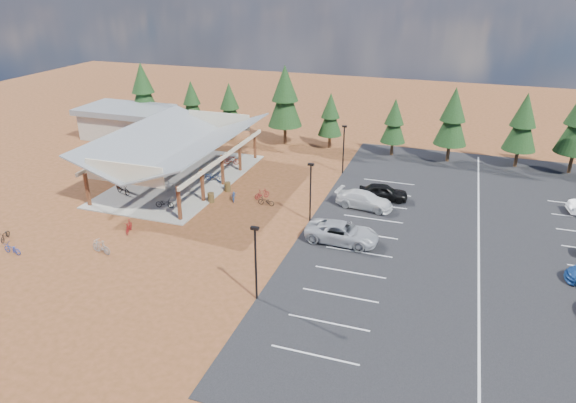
{
  "coord_description": "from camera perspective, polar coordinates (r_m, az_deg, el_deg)",
  "views": [
    {
      "loc": [
        15.74,
        -35.45,
        18.98
      ],
      "look_at": [
        3.26,
        1.37,
        1.8
      ],
      "focal_mm": 32.0,
      "sensor_mm": 36.0,
      "label": 1
    }
  ],
  "objects": [
    {
      "name": "lamp_post_1",
      "position": [
        42.12,
        2.51,
        1.48
      ],
      "size": [
        0.5,
        0.25,
        5.14
      ],
      "color": "black",
      "rests_on": "ground"
    },
    {
      "name": "bike_13",
      "position": [
        40.63,
        -20.06,
        -4.73
      ],
      "size": [
        1.88,
        0.85,
        1.09
      ],
      "primitive_type": "imported",
      "rotation": [
        0.0,
        0.0,
        4.52
      ],
      "color": "gray",
      "rests_on": "ground"
    },
    {
      "name": "bike_15",
      "position": [
        47.5,
        -2.89,
        0.87
      ],
      "size": [
        1.3,
        1.51,
        0.94
      ],
      "primitive_type": "imported",
      "rotation": [
        0.0,
        0.0,
        2.49
      ],
      "color": "maroon",
      "rests_on": "ground"
    },
    {
      "name": "bike_0",
      "position": [
        50.58,
        -17.86,
        1.32
      ],
      "size": [
        2.01,
        1.26,
        1.0
      ],
      "primitive_type": "imported",
      "rotation": [
        0.0,
        0.0,
        1.23
      ],
      "color": "black",
      "rests_on": "concrete_pad"
    },
    {
      "name": "car_2",
      "position": [
        39.78,
        6.03,
        -3.46
      ],
      "size": [
        5.74,
        2.8,
        1.57
      ],
      "primitive_type": "imported",
      "rotation": [
        0.0,
        0.0,
        1.54
      ],
      "color": "#A9ACB2",
      "rests_on": "asphalt_lot"
    },
    {
      "name": "bike_16",
      "position": [
        46.06,
        -2.45,
        0.03
      ],
      "size": [
        1.57,
        0.63,
        0.81
      ],
      "primitive_type": "imported",
      "rotation": [
        0.0,
        0.0,
        4.65
      ],
      "color": "black",
      "rests_on": "ground"
    },
    {
      "name": "trash_bin_0",
      "position": [
        47.18,
        -8.56,
        0.43
      ],
      "size": [
        0.6,
        0.6,
        0.9
      ],
      "primitive_type": "cylinder",
      "color": "#4C381B",
      "rests_on": "ground"
    },
    {
      "name": "bike_7",
      "position": [
        56.15,
        -6.32,
        4.6
      ],
      "size": [
        1.81,
        0.83,
        1.05
      ],
      "primitive_type": "imported",
      "rotation": [
        0.0,
        0.0,
        1.77
      ],
      "color": "#9C311E",
      "rests_on": "concrete_pad"
    },
    {
      "name": "bike_4",
      "position": [
        46.62,
        -13.55,
        -0.18
      ],
      "size": [
        1.74,
        0.88,
        0.87
      ],
      "primitive_type": "imported",
      "rotation": [
        0.0,
        0.0,
        1.76
      ],
      "color": "black",
      "rests_on": "concrete_pad"
    },
    {
      "name": "pine_1",
      "position": [
        68.2,
        -10.65,
        10.87
      ],
      "size": [
        2.92,
        2.92,
        6.79
      ],
      "color": "#382314",
      "rests_on": "ground"
    },
    {
      "name": "bike_2",
      "position": [
        54.86,
        -13.93,
        3.51
      ],
      "size": [
        1.83,
        0.7,
        0.95
      ],
      "primitive_type": "imported",
      "rotation": [
        0.0,
        0.0,
        1.53
      ],
      "color": "#17309D",
      "rests_on": "concrete_pad"
    },
    {
      "name": "pine_4",
      "position": [
        61.06,
        4.73,
        9.59
      ],
      "size": [
        2.84,
        2.84,
        6.61
      ],
      "color": "#382314",
      "rests_on": "ground"
    },
    {
      "name": "car_4",
      "position": [
        47.77,
        10.52,
        1.04
      ],
      "size": [
        4.67,
        2.48,
        1.51
      ],
      "primitive_type": "imported",
      "rotation": [
        0.0,
        0.0,
        1.73
      ],
      "color": "black",
      "rests_on": "asphalt_lot"
    },
    {
      "name": "outbuilding",
      "position": [
        68.73,
        -17.53,
        8.46
      ],
      "size": [
        11.0,
        7.0,
        3.9
      ],
      "color": "#ADA593",
      "rests_on": "ground"
    },
    {
      "name": "pine_6",
      "position": [
        58.57,
        17.85,
        8.94
      ],
      "size": [
        3.55,
        3.55,
        8.27
      ],
      "color": "#382314",
      "rests_on": "ground"
    },
    {
      "name": "asphalt_lot",
      "position": [
        42.96,
        20.42,
        -3.98
      ],
      "size": [
        27.0,
        44.0,
        0.04
      ],
      "primitive_type": "cube",
      "color": "black",
      "rests_on": "ground"
    },
    {
      "name": "pine_5",
      "position": [
        59.37,
        11.72,
        8.73
      ],
      "size": [
        2.82,
        2.82,
        6.56
      ],
      "color": "#382314",
      "rests_on": "ground"
    },
    {
      "name": "pine_3",
      "position": [
        61.91,
        -0.34,
        11.58
      ],
      "size": [
        4.1,
        4.1,
        9.55
      ],
      "color": "#382314",
      "rests_on": "ground"
    },
    {
      "name": "pine_0",
      "position": [
        70.93,
        -15.82,
        11.92
      ],
      "size": [
        3.79,
        3.79,
        8.84
      ],
      "color": "#382314",
      "rests_on": "ground"
    },
    {
      "name": "pine_2",
      "position": [
        64.2,
        -6.51,
        10.54
      ],
      "size": [
        3.08,
        3.08,
        7.18
      ],
      "color": "#382314",
      "rests_on": "ground"
    },
    {
      "name": "bike_8",
      "position": [
        45.77,
        -28.92,
        -3.31
      ],
      "size": [
        1.12,
        1.62,
        0.81
      ],
      "primitive_type": "imported",
      "rotation": [
        0.0,
        0.0,
        0.42
      ],
      "color": "black",
      "rests_on": "ground"
    },
    {
      "name": "bike_6",
      "position": [
        51.79,
        -8.24,
        2.79
      ],
      "size": [
        1.91,
        0.69,
        1.0
      ],
      "primitive_type": "imported",
      "rotation": [
        0.0,
        0.0,
        1.58
      ],
      "color": "navy",
      "rests_on": "concrete_pad"
    },
    {
      "name": "bike_14",
      "position": [
        47.38,
        -6.04,
        0.68
      ],
      "size": [
        1.21,
        1.83,
        0.91
      ],
      "primitive_type": "imported",
      "rotation": [
        0.0,
        0.0,
        0.39
      ],
      "color": "navy",
      "rests_on": "ground"
    },
    {
      "name": "bike_10",
      "position": [
        43.28,
        -28.33,
        -4.64
      ],
      "size": [
        1.68,
        0.71,
        0.86
      ],
      "primitive_type": "imported",
      "rotation": [
        0.0,
        0.0,
        4.63
      ],
      "color": "navy",
      "rests_on": "ground"
    },
    {
      "name": "bike_3",
      "position": [
        59.4,
        -10.74,
        5.4
      ],
      "size": [
        1.72,
        0.54,
        1.03
      ],
      "primitive_type": "imported",
      "rotation": [
        0.0,
        0.0,
        1.6
      ],
      "color": "maroon",
      "rests_on": "concrete_pad"
    },
    {
      "name": "ground",
      "position": [
        43.19,
        -4.69,
        -2.32
      ],
      "size": [
        140.0,
        140.0,
        0.0
      ],
      "primitive_type": "plane",
      "color": "#573317",
      "rests_on": "ground"
    },
    {
      "name": "lamp_post_0",
      "position": [
        31.93,
        -3.62,
        -6.3
      ],
      "size": [
        0.5,
        0.25,
        5.14
      ],
      "color": "black",
      "rests_on": "ground"
    },
    {
      "name": "car_3",
      "position": [
        45.87,
        8.49,
        0.18
      ],
      "size": [
        5.3,
        2.75,
        1.47
      ],
      "primitive_type": "imported",
      "rotation": [
        0.0,
        0.0,
        1.43
      ],
      "color": "silver",
      "rests_on": "asphalt_lot"
    },
    {
      "name": "lamp_post_2",
      "position": [
        53.08,
        6.2,
        6.15
      ],
      "size": [
        0.5,
        0.25,
        5.14
      ],
      "color": "black",
      "rests_on": "ground"
    },
    {
      "name": "bike_11",
      "position": [
        43.15,
        -17.27,
        -2.67
      ],
      "size": [
        1.05,
        1.76,
        1.02
      ],
      "primitive_type": "imported",
      "rotation": [
        0.0,
        0.0,
        0.36
      ],
      "color": "maroon",
      "rests_on": "ground"
    },
    {
      "name": "bike_pavilion",
      "position": [
        51.91,
        -12.03,
        6.33
      ],
      "size": [
        11.65,
        19.4,
        4.97
      ],
      "color": "#522117",
      "rests_on": "concrete_pad"
    },
    {
      "name": "bike_5",
      "position": [
        49.9,
        -12.88,
        1.63
      ],
      "size": [
        1.81,
        0.8,
        1.05
      ],
      "primitive_type": "imported",
      "rotation": [
        0.0,
        0.0,
        1.39
      ],
      "color": "#93979B",
      "rests_on": "concrete_pad"
    },
    {
      "name": "bike_1",
      "position": [
        52.88,
        -15.43,
        2.65
      ],
      "size": [
        1.87,
        0.83,
        1.08
      ],
      "primitive_type": "imported",
      "rotation": [
        0.0,
        0.0,
        1.39
      ],
      "color": "gray",
      "rests_on": "concrete_pad"
    },
    {
      "name": "concrete_pad",
      "position": [
        53.13,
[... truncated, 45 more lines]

